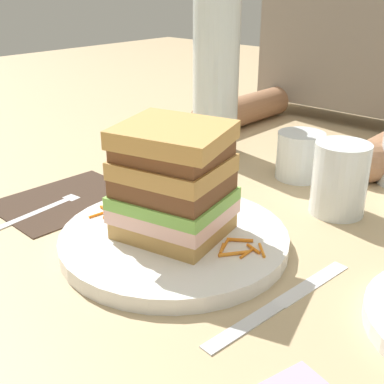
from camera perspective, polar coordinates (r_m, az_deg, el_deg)
name	(u,v)px	position (r m, az deg, el deg)	size (l,w,h in m)	color
ground_plane	(173,242)	(0.58, -2.18, -5.68)	(3.00, 3.00, 0.00)	tan
main_plate	(174,239)	(0.57, -2.04, -5.38)	(0.26, 0.26, 0.02)	white
sandwich	(173,182)	(0.54, -2.13, 1.16)	(0.14, 0.13, 0.13)	tan
carrot_shred_0	(118,210)	(0.62, -8.39, -2.06)	(0.00, 0.00, 0.03)	orange
carrot_shred_1	(127,220)	(0.60, -7.36, -3.19)	(0.00, 0.00, 0.02)	orange
carrot_shred_2	(106,209)	(0.63, -9.78, -1.90)	(0.00, 0.00, 0.02)	orange
carrot_shred_3	(128,214)	(0.61, -7.31, -2.49)	(0.00, 0.00, 0.03)	orange
carrot_shred_4	(116,218)	(0.60, -8.61, -2.89)	(0.00, 0.00, 0.03)	orange
carrot_shred_5	(121,216)	(0.61, -8.05, -2.68)	(0.00, 0.00, 0.02)	orange
carrot_shred_6	(97,215)	(0.61, -10.72, -2.54)	(0.00, 0.00, 0.02)	orange
carrot_shred_7	(240,240)	(0.55, 5.47, -5.46)	(0.00, 0.00, 0.03)	orange
carrot_shred_8	(262,250)	(0.53, 7.94, -6.57)	(0.00, 0.00, 0.03)	orange
carrot_shred_9	(253,249)	(0.53, 6.98, -6.42)	(0.00, 0.00, 0.02)	orange
carrot_shred_10	(224,246)	(0.54, 3.71, -6.10)	(0.00, 0.00, 0.03)	orange
carrot_shred_11	(220,250)	(0.53, 3.20, -6.57)	(0.00, 0.00, 0.02)	orange
carrot_shred_12	(247,253)	(0.53, 6.22, -6.94)	(0.00, 0.00, 0.02)	orange
carrot_shred_13	(231,255)	(0.52, 4.46, -7.18)	(0.00, 0.00, 0.03)	orange
napkin_dark	(67,199)	(0.71, -14.04, -0.83)	(0.14, 0.18, 0.00)	#38281E
fork	(53,203)	(0.69, -15.47, -1.19)	(0.03, 0.17, 0.00)	silver
knife	(278,304)	(0.49, 9.75, -12.47)	(0.03, 0.20, 0.00)	silver
juice_glass	(339,182)	(0.66, 16.39, 1.06)	(0.07, 0.07, 0.09)	white
water_bottle	(216,67)	(0.85, 2.74, 13.99)	(0.08, 0.08, 0.32)	silver
empty_tumbler_1	(301,156)	(0.77, 12.24, 4.06)	(0.07, 0.07, 0.07)	silver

